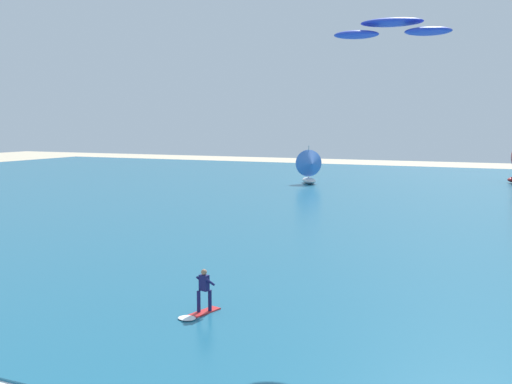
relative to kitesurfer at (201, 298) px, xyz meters
The scene contains 4 objects.
ocean 37.77m from the kitesurfer, 87.28° to the left, with size 160.00×90.00×0.10m, color #1E607F.
kitesurfer is the anchor object (origin of this frame).
kite 12.62m from the kitesurfer, 39.30° to the left, with size 4.61×1.83×0.68m.
sailboat_center_horizon 49.27m from the kitesurfer, 104.67° to the left, with size 3.75×4.04×4.49m.
Camera 1 is at (9.13, -7.40, 7.18)m, focal length 42.16 mm.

